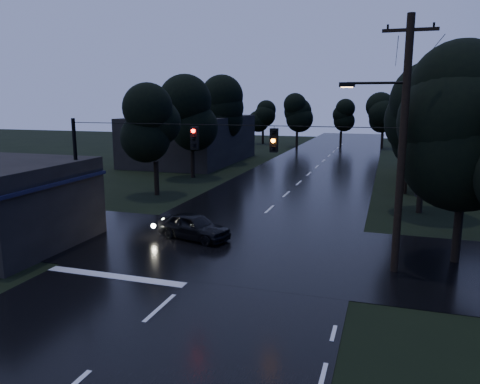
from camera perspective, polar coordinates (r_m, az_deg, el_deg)
The scene contains 16 objects.
main_road at distance 39.35m, azimuth 7.18°, elevation 1.08°, with size 12.00×120.00×0.02m, color black.
cross_street at distance 22.38m, azimuth -1.44°, elevation -6.68°, with size 60.00×9.00×0.02m, color black.
building_far_right at distance 42.94m, azimuth 27.03°, elevation 3.75°, with size 10.00×14.00×4.40m, color black.
building_far_left at distance 52.68m, azimuth -5.89°, elevation 6.41°, with size 10.00×16.00×5.00m, color black.
utility_pole_main at distance 19.18m, azimuth 18.94°, elevation 5.77°, with size 3.50×0.30×10.00m.
utility_pole_far at distance 36.25m, azimuth 19.80°, elevation 5.83°, with size 2.00×0.30×7.50m.
anchor_pole_left at distance 24.30m, azimuth -19.24°, elevation 1.41°, with size 0.18×0.18×6.00m, color black.
span_signals at distance 20.23m, azimuth -0.96°, elevation 6.58°, with size 15.00×0.37×1.12m.
tree_corner_near at distance 21.34m, azimuth 26.01°, elevation 7.72°, with size 4.48×4.48×9.44m.
tree_left_a at distance 34.14m, azimuth -10.38°, elevation 8.30°, with size 3.92×3.92×8.26m.
tree_left_b at distance 41.59m, azimuth -5.91°, elevation 9.44°, with size 4.20×4.20×8.85m.
tree_left_c at distance 51.10m, azimuth -2.00°, elevation 10.24°, with size 4.48×4.48×9.44m.
tree_right_a at distance 30.20m, azimuth 21.71°, elevation 8.05°, with size 4.20×4.20×8.85m.
tree_right_b at distance 38.20m, azimuth 21.89°, elevation 9.11°, with size 4.48×4.48×9.44m.
tree_right_c at distance 48.21m, azimuth 21.85°, elevation 9.84°, with size 4.76×4.76×10.03m.
car at distance 23.53m, azimuth -5.67°, elevation -4.16°, with size 1.56×3.88×1.32m, color black.
Camera 1 is at (7.01, -8.11, 6.89)m, focal length 35.00 mm.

